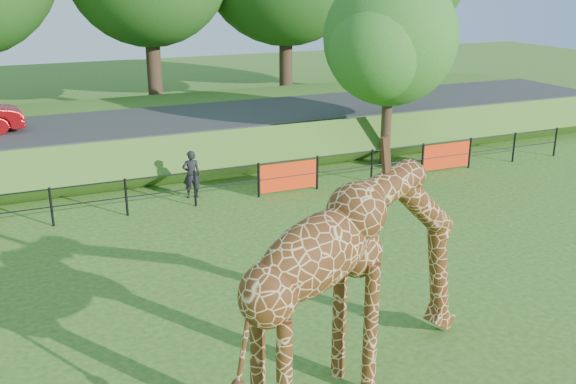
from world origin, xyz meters
name	(u,v)px	position (x,y,z in m)	size (l,w,h in m)	color
ground	(314,338)	(0.00, 0.00, 0.00)	(90.00, 90.00, 0.00)	#285A16
giraffe	(363,281)	(0.11, -1.51, 1.84)	(5.15, 0.95, 3.68)	#502910
perimeter_fence	(195,188)	(0.00, 8.00, 0.55)	(28.07, 0.10, 1.10)	black
embankment	(143,132)	(0.00, 15.50, 0.65)	(40.00, 9.00, 1.30)	#285A16
road	(150,122)	(0.00, 14.00, 1.36)	(40.00, 5.00, 0.12)	#2B2B2E
visitor	(191,174)	(0.12, 8.81, 0.74)	(0.54, 0.36, 1.49)	black
tree_east	(392,44)	(7.60, 9.63, 4.28)	(5.40, 4.71, 6.76)	#352518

